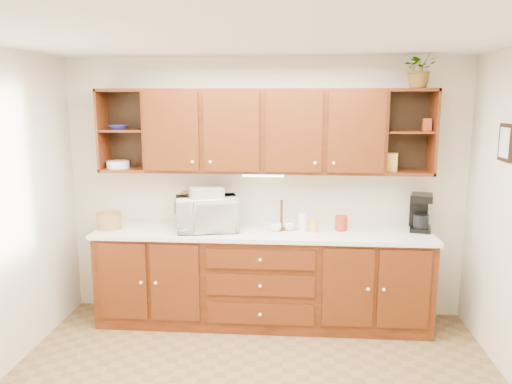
% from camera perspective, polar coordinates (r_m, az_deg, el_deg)
% --- Properties ---
extents(ceiling, '(4.00, 4.00, 0.00)m').
position_cam_1_polar(ceiling, '(3.25, -0.93, 17.80)').
color(ceiling, white).
rests_on(ceiling, back_wall).
extents(back_wall, '(4.00, 0.00, 4.00)m').
position_cam_1_polar(back_wall, '(5.05, 0.98, 0.40)').
color(back_wall, beige).
rests_on(back_wall, floor).
extents(base_cabinets, '(3.20, 0.60, 0.90)m').
position_cam_1_polar(base_cabinets, '(4.99, 0.74, -9.88)').
color(base_cabinets, '#311505').
rests_on(base_cabinets, floor).
extents(countertop, '(3.24, 0.64, 0.04)m').
position_cam_1_polar(countertop, '(4.83, 0.74, -4.69)').
color(countertop, white).
rests_on(countertop, base_cabinets).
extents(upper_cabinets, '(3.20, 0.33, 0.80)m').
position_cam_1_polar(upper_cabinets, '(4.82, 1.00, 7.01)').
color(upper_cabinets, '#311505').
rests_on(upper_cabinets, back_wall).
extents(undercabinet_light, '(0.40, 0.05, 0.02)m').
position_cam_1_polar(undercabinet_light, '(4.81, 0.83, 1.94)').
color(undercabinet_light, white).
rests_on(undercabinet_light, upper_cabinets).
extents(framed_picture, '(0.03, 0.24, 0.30)m').
position_cam_1_polar(framed_picture, '(4.46, 26.70, 5.06)').
color(framed_picture, black).
rests_on(framed_picture, right_wall).
extents(wicker_basket, '(0.30, 0.30, 0.16)m').
position_cam_1_polar(wicker_basket, '(5.10, -16.43, -3.16)').
color(wicker_basket, '#9D7841').
rests_on(wicker_basket, countertop).
extents(microwave, '(0.66, 0.53, 0.32)m').
position_cam_1_polar(microwave, '(4.84, -5.65, -2.49)').
color(microwave, beige).
rests_on(microwave, countertop).
extents(towel_stack, '(0.37, 0.32, 0.09)m').
position_cam_1_polar(towel_stack, '(4.80, -5.69, -0.07)').
color(towel_stack, tan).
rests_on(towel_stack, microwave).
extents(wine_bottle, '(0.08, 0.08, 0.30)m').
position_cam_1_polar(wine_bottle, '(4.96, -2.87, -2.27)').
color(wine_bottle, black).
rests_on(wine_bottle, countertop).
extents(woven_tray, '(0.36, 0.22, 0.35)m').
position_cam_1_polar(woven_tray, '(5.17, -7.37, -3.44)').
color(woven_tray, '#9D7841').
rests_on(woven_tray, countertop).
extents(bread_box, '(0.49, 0.40, 0.29)m').
position_cam_1_polar(bread_box, '(4.89, -4.80, -2.52)').
color(bread_box, '#311505').
rests_on(bread_box, countertop).
extents(mug_tree, '(0.26, 0.26, 0.29)m').
position_cam_1_polar(mug_tree, '(4.87, 2.92, -3.80)').
color(mug_tree, '#311505').
rests_on(mug_tree, countertop).
extents(canister_red, '(0.15, 0.15, 0.14)m').
position_cam_1_polar(canister_red, '(4.90, 9.70, -3.52)').
color(canister_red, maroon).
rests_on(canister_red, countertop).
extents(canister_white, '(0.10, 0.10, 0.17)m').
position_cam_1_polar(canister_white, '(4.80, 5.36, -3.53)').
color(canister_white, white).
rests_on(canister_white, countertop).
extents(canister_yellow, '(0.11, 0.11, 0.10)m').
position_cam_1_polar(canister_yellow, '(4.83, 6.58, -3.91)').
color(canister_yellow, gold).
rests_on(canister_yellow, countertop).
extents(coffee_maker, '(0.25, 0.29, 0.36)m').
position_cam_1_polar(coffee_maker, '(5.07, 18.29, -2.27)').
color(coffee_maker, black).
rests_on(coffee_maker, countertop).
extents(bowl_stack, '(0.22, 0.22, 0.04)m').
position_cam_1_polar(bowl_stack, '(5.09, -15.47, 7.15)').
color(bowl_stack, navy).
rests_on(bowl_stack, upper_cabinets).
extents(plate_stack, '(0.25, 0.25, 0.07)m').
position_cam_1_polar(plate_stack, '(5.14, -15.50, 3.07)').
color(plate_stack, white).
rests_on(plate_stack, upper_cabinets).
extents(pantry_box_yellow, '(0.11, 0.10, 0.17)m').
position_cam_1_polar(pantry_box_yellow, '(4.90, 15.32, 3.32)').
color(pantry_box_yellow, gold).
rests_on(pantry_box_yellow, upper_cabinets).
extents(pantry_box_red, '(0.08, 0.07, 0.11)m').
position_cam_1_polar(pantry_box_red, '(4.93, 18.94, 7.28)').
color(pantry_box_red, maroon).
rests_on(pantry_box_red, upper_cabinets).
extents(potted_plant, '(0.40, 0.37, 0.35)m').
position_cam_1_polar(potted_plant, '(4.87, 18.21, 13.26)').
color(potted_plant, '#999999').
rests_on(potted_plant, upper_cabinets).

